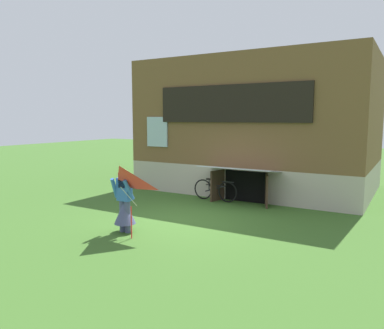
# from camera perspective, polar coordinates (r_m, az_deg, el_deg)

# --- Properties ---
(ground_plane) EXTENTS (60.00, 60.00, 0.00)m
(ground_plane) POSITION_cam_1_polar(r_m,az_deg,el_deg) (10.32, -1.43, -8.39)
(ground_plane) COLOR #386023
(log_house) EXTENTS (8.31, 6.68, 4.90)m
(log_house) POSITION_cam_1_polar(r_m,az_deg,el_deg) (15.16, 10.29, 5.80)
(log_house) COLOR #ADA393
(log_house) RESTS_ON ground_plane
(person) EXTENTS (0.61, 0.52, 1.54)m
(person) POSITION_cam_1_polar(r_m,az_deg,el_deg) (9.25, -10.17, -6.20)
(person) COLOR #474C75
(person) RESTS_ON ground_plane
(kite) EXTENTS (0.95, 0.92, 1.61)m
(kite) POSITION_cam_1_polar(r_m,az_deg,el_deg) (8.51, -10.91, -2.99)
(kite) COLOR red
(kite) RESTS_ON ground_plane
(bicycle_black) EXTENTS (1.61, 0.08, 0.73)m
(bicycle_black) POSITION_cam_1_polar(r_m,az_deg,el_deg) (12.62, 3.51, -3.89)
(bicycle_black) COLOR black
(bicycle_black) RESTS_ON ground_plane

